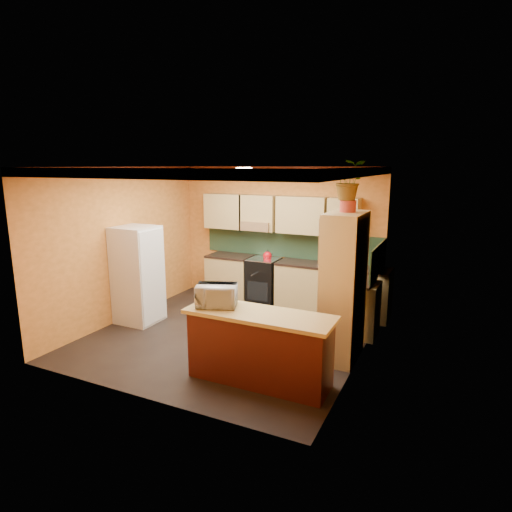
{
  "coord_description": "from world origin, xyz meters",
  "views": [
    {
      "loc": [
        3.22,
        -5.72,
        2.73
      ],
      "look_at": [
        0.29,
        0.45,
        1.27
      ],
      "focal_mm": 30.0,
      "sensor_mm": 36.0,
      "label": 1
    }
  ],
  "objects_px": {
    "base_cabinets_back": "(293,285)",
    "stove": "(264,281)",
    "pantry": "(343,287)",
    "fridge": "(138,275)",
    "microwave": "(216,295)",
    "breakfast_bar": "(259,349)"
  },
  "relations": [
    {
      "from": "base_cabinets_back",
      "to": "stove",
      "type": "height_order",
      "value": "stove"
    },
    {
      "from": "base_cabinets_back",
      "to": "pantry",
      "type": "bearing_deg",
      "value": -51.44
    },
    {
      "from": "stove",
      "to": "pantry",
      "type": "distance_m",
      "value": 2.75
    },
    {
      "from": "base_cabinets_back",
      "to": "stove",
      "type": "relative_size",
      "value": 4.01
    },
    {
      "from": "fridge",
      "to": "microwave",
      "type": "height_order",
      "value": "fridge"
    },
    {
      "from": "microwave",
      "to": "stove",
      "type": "bearing_deg",
      "value": 81.01
    },
    {
      "from": "stove",
      "to": "pantry",
      "type": "relative_size",
      "value": 0.43
    },
    {
      "from": "base_cabinets_back",
      "to": "breakfast_bar",
      "type": "bearing_deg",
      "value": -77.6
    },
    {
      "from": "microwave",
      "to": "pantry",
      "type": "bearing_deg",
      "value": 19.09
    },
    {
      "from": "fridge",
      "to": "breakfast_bar",
      "type": "height_order",
      "value": "fridge"
    },
    {
      "from": "stove",
      "to": "breakfast_bar",
      "type": "height_order",
      "value": "stove"
    },
    {
      "from": "fridge",
      "to": "microwave",
      "type": "distance_m",
      "value": 2.48
    },
    {
      "from": "fridge",
      "to": "microwave",
      "type": "relative_size",
      "value": 3.3
    },
    {
      "from": "base_cabinets_back",
      "to": "pantry",
      "type": "height_order",
      "value": "pantry"
    },
    {
      "from": "stove",
      "to": "pantry",
      "type": "height_order",
      "value": "pantry"
    },
    {
      "from": "pantry",
      "to": "breakfast_bar",
      "type": "distance_m",
      "value": 1.53
    },
    {
      "from": "stove",
      "to": "fridge",
      "type": "xyz_separation_m",
      "value": [
        -1.57,
        -1.88,
        0.39
      ]
    },
    {
      "from": "stove",
      "to": "fridge",
      "type": "distance_m",
      "value": 2.48
    },
    {
      "from": "pantry",
      "to": "breakfast_bar",
      "type": "height_order",
      "value": "pantry"
    },
    {
      "from": "pantry",
      "to": "stove",
      "type": "bearing_deg",
      "value": 139.03
    },
    {
      "from": "base_cabinets_back",
      "to": "fridge",
      "type": "xyz_separation_m",
      "value": [
        -2.19,
        -1.88,
        0.41
      ]
    },
    {
      "from": "pantry",
      "to": "base_cabinets_back",
      "type": "bearing_deg",
      "value": 128.56
    }
  ]
}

